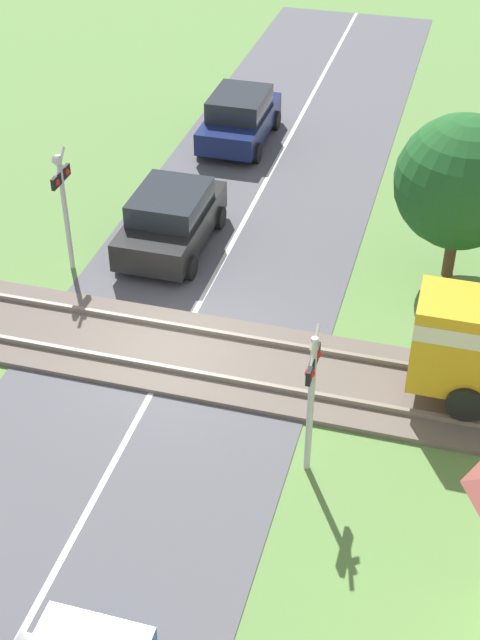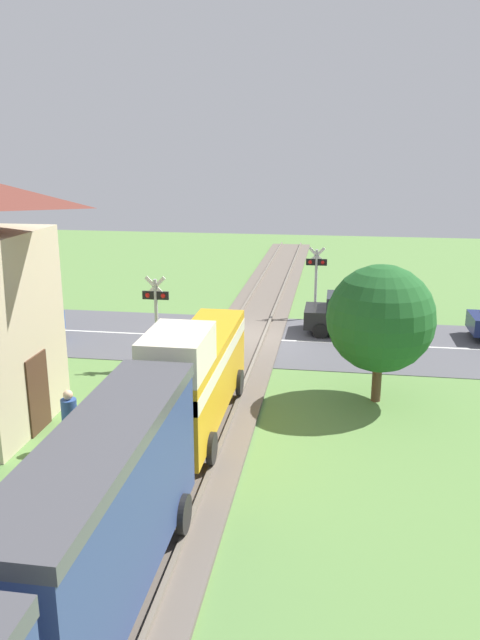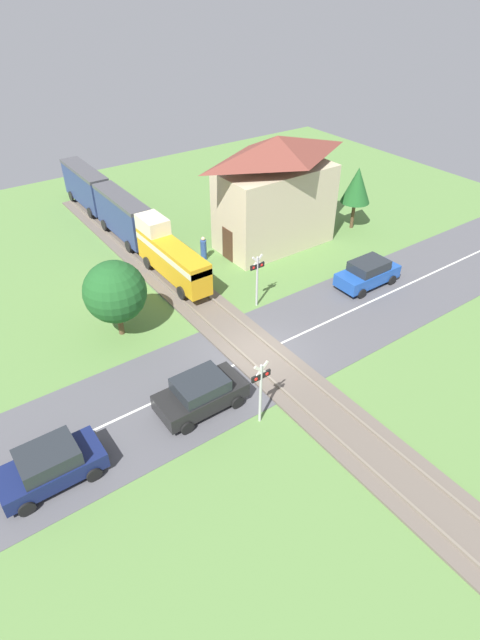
{
  "view_description": "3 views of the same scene",
  "coord_description": "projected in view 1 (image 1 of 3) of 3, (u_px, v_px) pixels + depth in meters",
  "views": [
    {
      "loc": [
        14.17,
        5.45,
        12.13
      ],
      "look_at": [
        0.0,
        1.51,
        1.2
      ],
      "focal_mm": 50.0,
      "sensor_mm": 36.0,
      "label": 1
    },
    {
      "loc": [
        -3.36,
        23.16,
        7.35
      ],
      "look_at": [
        0.0,
        1.51,
        1.2
      ],
      "focal_mm": 35.0,
      "sensor_mm": 36.0,
      "label": 2
    },
    {
      "loc": [
        -11.66,
        -14.91,
        15.68
      ],
      "look_at": [
        0.0,
        1.51,
        1.2
      ],
      "focal_mm": 28.0,
      "sensor_mm": 36.0,
      "label": 3
    }
  ],
  "objects": [
    {
      "name": "tree_roadside_hedge",
      "position": [
        462.0,
        182.0,
        20.32
      ],
      "size": [
        3.13,
        3.13,
        4.11
      ],
      "color": "brown",
      "rests_on": "ground_plane"
    },
    {
      "name": "road_surface",
      "position": [
        173.0,
        353.0,
        19.35
      ],
      "size": [
        48.0,
        6.4,
        0.02
      ],
      "color": "#515156",
      "rests_on": "ground_plane"
    },
    {
      "name": "crossing_signal_east_approach",
      "position": [
        312.0,
        385.0,
        15.42
      ],
      "size": [
        0.9,
        0.18,
        3.17
      ],
      "color": "#B7B7B7",
      "rests_on": "ground_plane"
    },
    {
      "name": "car_near_crossing",
      "position": [
        171.0,
        219.0,
        22.38
      ],
      "size": [
        3.84,
        2.0,
        1.59
      ],
      "color": "black",
      "rests_on": "ground_plane"
    },
    {
      "name": "ground_plane",
      "position": [
        173.0,
        353.0,
        19.36
      ],
      "size": [
        60.0,
        60.0,
        0.0
      ],
      "primitive_type": "plane",
      "color": "#5B8442"
    },
    {
      "name": "track_bed",
      "position": [
        173.0,
        351.0,
        19.32
      ],
      "size": [
        2.8,
        48.0,
        0.24
      ],
      "color": "#665B51",
      "rests_on": "ground_plane"
    },
    {
      "name": "crossing_signal_west_approach",
      "position": [
        63.0,
        195.0,
        20.88
      ],
      "size": [
        0.9,
        0.18,
        3.17
      ],
      "color": "#B7B7B7",
      "rests_on": "ground_plane"
    },
    {
      "name": "car_behind_queue",
      "position": [
        240.0,
        117.0,
        27.35
      ],
      "size": [
        3.76,
        1.94,
        1.59
      ],
      "color": "#141E4C",
      "rests_on": "ground_plane"
    }
  ]
}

